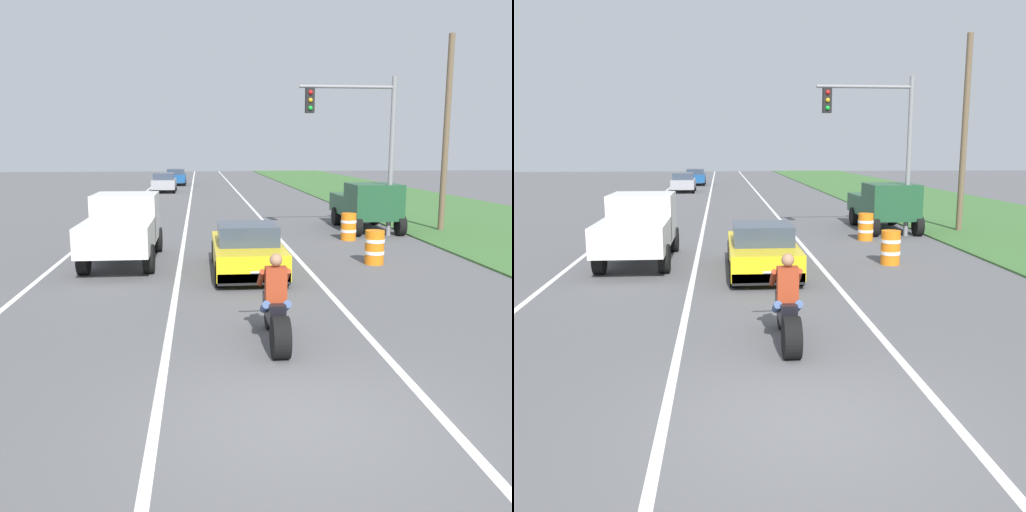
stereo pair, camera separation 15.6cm
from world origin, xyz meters
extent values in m
plane|color=#565659|center=(0.00, 0.00, 0.00)|extent=(160.00, 160.00, 0.00)
cube|color=white|center=(-5.40, 20.00, 0.00)|extent=(0.14, 120.00, 0.01)
cube|color=white|center=(1.80, 20.00, 0.00)|extent=(0.14, 120.00, 0.01)
cube|color=white|center=(-1.80, 20.00, 0.00)|extent=(0.14, 120.00, 0.01)
cube|color=#3D6B33|center=(11.92, 20.00, 0.03)|extent=(10.00, 120.00, 0.06)
cylinder|color=black|center=(0.06, 2.24, 0.35)|extent=(0.28, 0.69, 0.69)
cylinder|color=black|center=(0.06, 3.79, 0.31)|extent=(0.12, 0.63, 0.63)
cube|color=black|center=(0.06, 3.07, 0.61)|extent=(0.28, 1.10, 0.36)
cylinder|color=#B2B2B7|center=(0.06, 3.71, 0.68)|extent=(0.08, 0.36, 0.73)
cylinder|color=#A5A5AA|center=(0.06, 3.69, 1.11)|extent=(0.70, 0.05, 0.05)
cube|color=#993319|center=(0.06, 2.84, 1.09)|extent=(0.36, 0.24, 0.60)
sphere|color=#9E7051|center=(0.06, 2.84, 1.51)|extent=(0.22, 0.22, 0.22)
cylinder|color=#384C7A|center=(-0.12, 2.87, 0.69)|extent=(0.14, 0.47, 0.32)
cylinder|color=#993319|center=(-0.16, 3.14, 1.14)|extent=(0.10, 0.51, 0.40)
cylinder|color=#384C7A|center=(0.24, 2.87, 0.69)|extent=(0.14, 0.47, 0.32)
cylinder|color=#993319|center=(0.28, 3.14, 1.14)|extent=(0.10, 0.51, 0.40)
cube|color=yellow|center=(0.07, 8.80, 0.53)|extent=(1.80, 4.30, 0.64)
cube|color=#333D4C|center=(0.07, 8.60, 1.11)|extent=(1.56, 1.70, 0.52)
cube|color=black|center=(0.07, 6.75, 0.29)|extent=(1.76, 0.20, 0.28)
cylinder|color=black|center=(-0.73, 10.40, 0.32)|extent=(0.24, 0.64, 0.64)
cylinder|color=black|center=(0.87, 10.40, 0.32)|extent=(0.24, 0.64, 0.64)
cylinder|color=black|center=(-0.73, 7.20, 0.32)|extent=(0.24, 0.64, 0.64)
cylinder|color=black|center=(0.87, 7.20, 0.32)|extent=(0.24, 0.64, 0.64)
cube|color=silver|center=(-3.47, 11.48, 1.28)|extent=(1.90, 2.10, 1.40)
cube|color=#333D4C|center=(-3.47, 11.83, 1.67)|extent=(1.67, 0.29, 0.57)
cube|color=silver|center=(-3.47, 9.23, 0.98)|extent=(1.90, 2.70, 0.80)
cylinder|color=black|center=(-4.34, 12.28, 0.40)|extent=(0.28, 0.80, 0.80)
cylinder|color=black|center=(-2.60, 12.28, 0.40)|extent=(0.28, 0.80, 0.80)
cylinder|color=black|center=(-4.34, 8.93, 0.40)|extent=(0.28, 0.80, 0.80)
cylinder|color=black|center=(-2.60, 8.93, 0.40)|extent=(0.28, 0.80, 0.80)
cube|color=#1E4C2D|center=(5.72, 15.66, 1.28)|extent=(1.90, 2.10, 1.40)
cube|color=#333D4C|center=(5.72, 15.31, 1.67)|extent=(1.67, 0.29, 0.57)
cube|color=#1E4C2D|center=(5.72, 17.91, 0.98)|extent=(1.90, 2.70, 0.80)
cylinder|color=black|center=(6.59, 14.86, 0.40)|extent=(0.28, 0.80, 0.80)
cylinder|color=black|center=(4.85, 14.86, 0.40)|extent=(0.28, 0.80, 0.80)
cylinder|color=black|center=(6.59, 18.21, 0.40)|extent=(0.28, 0.80, 0.80)
cylinder|color=black|center=(4.85, 18.21, 0.40)|extent=(0.28, 0.80, 0.80)
cylinder|color=gray|center=(6.12, 14.91, 3.00)|extent=(0.18, 0.18, 6.00)
cylinder|color=gray|center=(4.33, 14.91, 5.60)|extent=(3.59, 0.12, 0.12)
cube|color=black|center=(2.93, 14.91, 5.10)|extent=(0.32, 0.24, 0.90)
sphere|color=red|center=(2.93, 14.77, 5.38)|extent=(0.16, 0.16, 0.16)
sphere|color=orange|center=(2.93, 14.77, 5.10)|extent=(0.16, 0.16, 0.16)
sphere|color=green|center=(2.93, 14.77, 4.82)|extent=(0.16, 0.16, 0.16)
cylinder|color=brown|center=(8.69, 15.91, 3.88)|extent=(0.24, 0.24, 7.75)
cylinder|color=orange|center=(3.90, 9.56, 0.50)|extent=(0.56, 0.56, 1.00)
cylinder|color=white|center=(3.90, 9.56, 0.70)|extent=(0.58, 0.58, 0.10)
cylinder|color=white|center=(3.90, 9.56, 0.35)|extent=(0.58, 0.58, 0.10)
cylinder|color=orange|center=(4.30, 14.02, 0.50)|extent=(0.56, 0.56, 1.00)
cylinder|color=white|center=(4.30, 14.02, 0.70)|extent=(0.58, 0.58, 0.10)
cylinder|color=white|center=(4.30, 14.02, 0.35)|extent=(0.58, 0.58, 0.10)
cube|color=#99999E|center=(-3.89, 38.73, 0.65)|extent=(1.76, 4.00, 0.70)
cube|color=#333D4C|center=(-3.89, 38.53, 1.25)|extent=(1.56, 2.00, 0.50)
cylinder|color=black|center=(-4.69, 40.13, 0.30)|extent=(0.20, 0.60, 0.60)
cylinder|color=black|center=(-3.09, 40.13, 0.30)|extent=(0.20, 0.60, 0.60)
cylinder|color=black|center=(-4.69, 37.33, 0.30)|extent=(0.20, 0.60, 0.60)
cylinder|color=black|center=(-3.09, 37.33, 0.30)|extent=(0.20, 0.60, 0.60)
cube|color=#194C8C|center=(-3.31, 47.54, 0.65)|extent=(1.76, 4.00, 0.70)
cube|color=#333D4C|center=(-3.31, 47.34, 1.25)|extent=(1.56, 2.00, 0.50)
cylinder|color=black|center=(-4.11, 48.94, 0.30)|extent=(0.20, 0.60, 0.60)
cylinder|color=black|center=(-2.51, 48.94, 0.30)|extent=(0.20, 0.60, 0.60)
cylinder|color=black|center=(-4.11, 46.14, 0.30)|extent=(0.20, 0.60, 0.60)
cylinder|color=black|center=(-2.51, 46.14, 0.30)|extent=(0.20, 0.60, 0.60)
camera|label=1|loc=(-1.21, -6.45, 3.35)|focal=39.90mm
camera|label=2|loc=(-1.05, -6.46, 3.35)|focal=39.90mm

